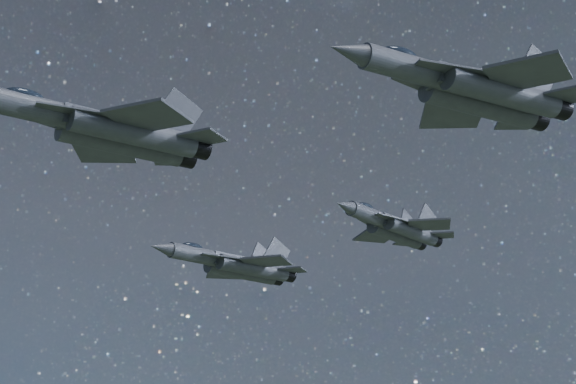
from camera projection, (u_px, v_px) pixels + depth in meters
name	position (u px, v px, depth m)	size (l,w,h in m)	color
jet_lead	(107.00, 129.00, 63.90)	(20.29, 14.15, 5.11)	#383B46
jet_left	(236.00, 265.00, 87.31)	(17.36, 11.83, 4.36)	#383B46
jet_right	(473.00, 89.00, 55.71)	(18.40, 13.03, 4.67)	#383B46
jet_slot	(396.00, 227.00, 79.56)	(14.87, 9.80, 3.81)	#383B46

